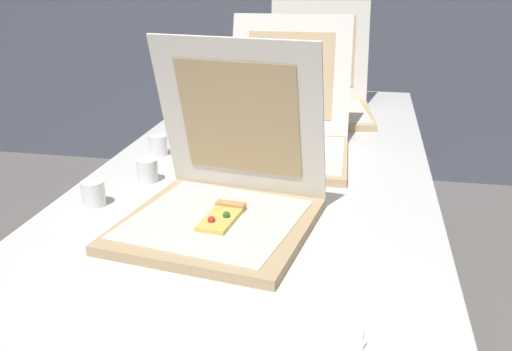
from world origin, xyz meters
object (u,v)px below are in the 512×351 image
Objects in this scene: cup_white_far at (211,122)px; table at (261,189)px; cup_white_near_center at (147,171)px; napkin_pile at (312,349)px; pizza_box_back at (319,99)px; cup_white_mid at (158,145)px; cup_white_near_left at (93,194)px; pizza_box_front at (222,200)px; pizza_box_middle at (282,136)px.

table is at bearing -57.38° from cup_white_far.
cup_white_near_center is at bearing -94.27° from cup_white_far.
napkin_pile is (0.21, -0.72, 0.05)m from table.
cup_white_mid is (-0.42, -0.59, -0.03)m from pizza_box_back.
cup_white_near_left is (-0.35, -0.28, 0.07)m from table.
pizza_box_back is 8.51× the size of cup_white_far.
pizza_box_back reaches higher than napkin_pile.
pizza_box_back is 8.51× the size of cup_white_near_left.
cup_white_mid is at bearing 134.10° from pizza_box_front.
cup_white_near_center is at bearing 148.80° from pizza_box_front.
table is 0.21m from pizza_box_middle.
napkin_pile is at bearing -38.08° from cup_white_near_left.
cup_white_near_center is 0.35× the size of napkin_pile.
pizza_box_back reaches higher than cup_white_near_center.
pizza_box_back is at bearing 91.87° from pizza_box_front.
cup_white_far is at bearing 115.75° from pizza_box_front.
table is 0.31m from cup_white_near_center.
table is 13.39× the size of napkin_pile.
cup_white_mid is (-0.05, 0.21, 0.00)m from cup_white_near_center.
cup_white_far is (-0.27, 0.20, -0.03)m from pizza_box_middle.
pizza_box_back is at bearing 65.71° from cup_white_near_left.
pizza_box_back is at bearing 54.34° from cup_white_mid.
cup_white_far is at bearing 142.07° from pizza_box_middle.
cup_white_near_left is at bearing -111.04° from cup_white_near_center.
cup_white_far is 1.20m from napkin_pile.
pizza_box_back reaches higher than cup_white_far.
napkin_pile reaches higher than table.
cup_white_near_left is at bearing -178.55° from pizza_box_front.
cup_white_mid reaches higher than table.
cup_white_near_center is (-0.37, -0.80, -0.03)m from pizza_box_back.
cup_white_near_center is 0.19m from cup_white_near_left.
pizza_box_middle is at bearing -103.36° from pizza_box_back.
cup_white_near_center is at bearing -138.78° from pizza_box_middle.
napkin_pile is (0.12, -1.42, -0.05)m from pizza_box_back.
cup_white_near_center is at bearing -121.33° from pizza_box_back.
cup_white_near_left is (-0.07, -0.17, 0.00)m from cup_white_near_center.
pizza_box_back is at bearing 82.39° from table.
cup_white_near_left is at bearing -92.58° from cup_white_mid.
table is at bearing 39.21° from cup_white_near_left.
cup_white_mid is (-0.31, 0.43, -0.03)m from pizza_box_front.
cup_white_near_left is at bearing -120.66° from pizza_box_back.
cup_white_near_left is (-0.32, 0.04, -0.03)m from pizza_box_front.
cup_white_near_left is (-0.38, -0.47, -0.03)m from pizza_box_middle.
pizza_box_middle is 1.07× the size of pizza_box_back.
cup_white_far is (0.04, 0.49, 0.00)m from cup_white_near_center.
cup_white_mid is 0.39m from cup_white_near_left.
napkin_pile is at bearing -73.54° from table.
pizza_box_middle is 0.34m from cup_white_far.
pizza_box_middle is 0.60m from cup_white_near_left.
cup_white_mid is (-0.09, -0.28, 0.00)m from cup_white_far.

